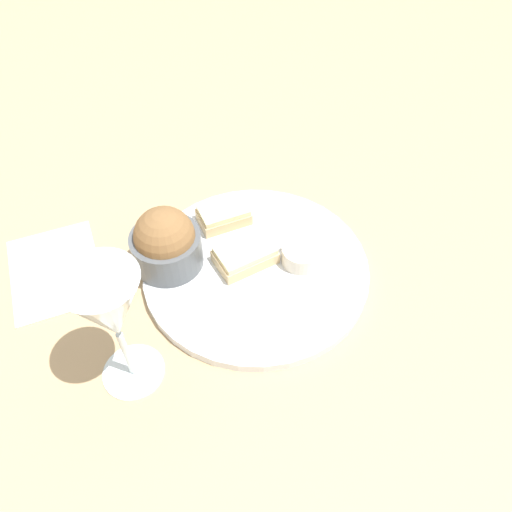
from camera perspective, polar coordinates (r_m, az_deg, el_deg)
The scene contains 8 objects.
ground_plane at distance 0.70m, azimuth 0.00°, elevation -1.81°, with size 4.00×4.00×0.00m, color tan.
dinner_plate at distance 0.69m, azimuth 0.00°, elevation -1.45°, with size 0.31×0.31×0.01m.
salad_bowl at distance 0.67m, azimuth -10.28°, elevation 1.53°, with size 0.10×0.10×0.09m.
sauce_ramekin at distance 0.69m, azimuth 5.19°, elevation 0.23°, with size 0.05×0.05×0.03m.
cheese_toast_near at distance 0.68m, azimuth -1.26°, elevation 0.08°, with size 0.09×0.07×0.03m.
cheese_toast_far at distance 0.74m, azimuth -3.71°, elevation 4.68°, with size 0.08×0.06×0.03m.
wine_glass at distance 0.53m, azimuth -16.29°, elevation -6.19°, with size 0.08×0.08×0.18m.
napkin at distance 0.75m, azimuth -22.00°, elevation -1.46°, with size 0.14×0.17×0.01m.
Camera 1 is at (-0.11, -0.42, 0.54)m, focal length 35.00 mm.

